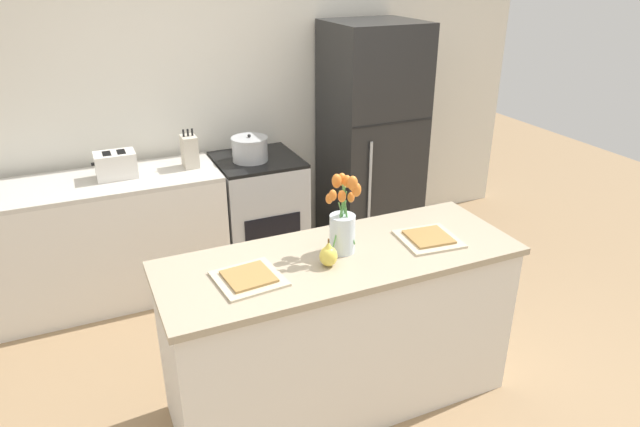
% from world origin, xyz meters
% --- Properties ---
extents(ground_plane, '(10.00, 10.00, 0.00)m').
position_xyz_m(ground_plane, '(0.00, 0.00, 0.00)').
color(ground_plane, '#997A56').
extents(back_wall, '(5.20, 0.08, 2.70)m').
position_xyz_m(back_wall, '(0.00, 2.00, 1.35)').
color(back_wall, silver).
rests_on(back_wall, ground_plane).
extents(kitchen_island, '(1.80, 0.66, 0.89)m').
position_xyz_m(kitchen_island, '(0.00, 0.00, 0.45)').
color(kitchen_island, silver).
rests_on(kitchen_island, ground_plane).
extents(back_counter, '(1.68, 0.60, 0.88)m').
position_xyz_m(back_counter, '(-1.06, 1.60, 0.44)').
color(back_counter, silver).
rests_on(back_counter, ground_plane).
extents(stove_range, '(0.60, 0.61, 0.88)m').
position_xyz_m(stove_range, '(0.10, 1.60, 0.44)').
color(stove_range, '#B2B5B7').
rests_on(stove_range, ground_plane).
extents(refrigerator, '(0.68, 0.67, 1.80)m').
position_xyz_m(refrigerator, '(1.05, 1.60, 0.90)').
color(refrigerator, black).
rests_on(refrigerator, ground_plane).
extents(flower_vase, '(0.16, 0.16, 0.41)m').
position_xyz_m(flower_vase, '(0.02, 0.03, 1.05)').
color(flower_vase, silver).
rests_on(flower_vase, kitchen_island).
extents(pear_figurine, '(0.09, 0.09, 0.14)m').
position_xyz_m(pear_figurine, '(-0.10, -0.07, 0.95)').
color(pear_figurine, '#E5CC4C').
rests_on(pear_figurine, kitchen_island).
extents(plate_setting_left, '(0.32, 0.32, 0.02)m').
position_xyz_m(plate_setting_left, '(-0.48, -0.04, 0.90)').
color(plate_setting_left, beige).
rests_on(plate_setting_left, kitchen_island).
extents(plate_setting_right, '(0.32, 0.32, 0.02)m').
position_xyz_m(plate_setting_right, '(0.48, -0.04, 0.90)').
color(plate_setting_right, beige).
rests_on(plate_setting_right, kitchen_island).
extents(toaster, '(0.28, 0.18, 0.17)m').
position_xyz_m(toaster, '(-0.87, 1.61, 0.97)').
color(toaster, silver).
rests_on(toaster, back_counter).
extents(cooking_pot, '(0.26, 0.26, 0.20)m').
position_xyz_m(cooking_pot, '(0.04, 1.57, 0.97)').
color(cooking_pot, '#B2B5B7').
rests_on(cooking_pot, stove_range).
extents(knife_block, '(0.10, 0.14, 0.27)m').
position_xyz_m(knife_block, '(-0.38, 1.62, 0.99)').
color(knife_block, beige).
rests_on(knife_block, back_counter).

